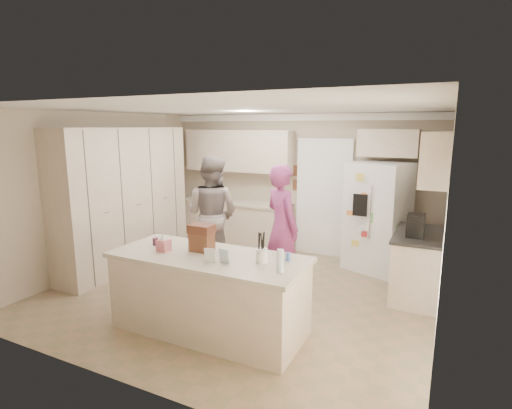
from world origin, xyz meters
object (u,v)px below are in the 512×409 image
at_px(refrigerator, 377,217).
at_px(island_base, 209,295).
at_px(coffee_maker, 416,225).
at_px(utensil_crock, 262,255).
at_px(dollhouse_body, 202,242).
at_px(teen_girl, 282,227).
at_px(teen_boy, 212,214).
at_px(tissue_box, 164,245).

bearing_deg(refrigerator, island_base, -94.88).
bearing_deg(coffee_maker, refrigerator, 122.14).
distance_m(coffee_maker, utensil_crock, 2.32).
bearing_deg(island_base, coffee_maker, 42.83).
height_order(dollhouse_body, teen_girl, teen_girl).
relative_size(dollhouse_body, teen_boy, 0.14).
distance_m(refrigerator, dollhouse_body, 3.24).
bearing_deg(island_base, teen_girl, 80.97).
bearing_deg(tissue_box, island_base, 10.30).
height_order(island_base, tissue_box, tissue_box).
xyz_separation_m(refrigerator, island_base, (-1.39, -2.95, -0.46)).
bearing_deg(teen_girl, refrigerator, -94.56).
xyz_separation_m(island_base, utensil_crock, (0.65, 0.05, 0.56)).
bearing_deg(tissue_box, utensil_crock, 7.13).
bearing_deg(island_base, teen_boy, 120.97).
distance_m(utensil_crock, tissue_box, 1.21).
bearing_deg(teen_girl, teen_boy, 29.29).
relative_size(refrigerator, teen_girl, 0.98).
bearing_deg(dollhouse_body, teen_girl, 74.89).
height_order(refrigerator, utensil_crock, refrigerator).
relative_size(island_base, utensil_crock, 14.67).
xyz_separation_m(coffee_maker, dollhouse_body, (-2.20, -1.80, -0.03)).
xyz_separation_m(refrigerator, coffee_maker, (0.66, -1.05, 0.17)).
relative_size(utensil_crock, dollhouse_body, 0.58).
relative_size(tissue_box, teen_girl, 0.08).
distance_m(refrigerator, teen_boy, 2.72).
xyz_separation_m(tissue_box, teen_girl, (0.80, 1.69, -0.07)).
bearing_deg(utensil_crock, teen_girl, 104.42).
bearing_deg(teen_boy, coffee_maker, -178.28).
relative_size(tissue_box, dollhouse_body, 0.54).
bearing_deg(utensil_crock, tissue_box, -172.87).
relative_size(island_base, teen_boy, 1.15).
relative_size(island_base, dollhouse_body, 8.46).
xyz_separation_m(island_base, teen_girl, (0.25, 1.59, 0.48)).
bearing_deg(dollhouse_body, teen_boy, 118.60).
xyz_separation_m(tissue_box, teen_boy, (-0.49, 1.83, -0.04)).
xyz_separation_m(refrigerator, teen_girl, (-1.14, -1.36, 0.02)).
bearing_deg(teen_girl, island_base, 116.43).
height_order(coffee_maker, tissue_box, coffee_maker).
xyz_separation_m(utensil_crock, teen_boy, (-1.69, 1.68, -0.04)).
relative_size(coffee_maker, dollhouse_body, 1.15).
bearing_deg(tissue_box, refrigerator, 57.51).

